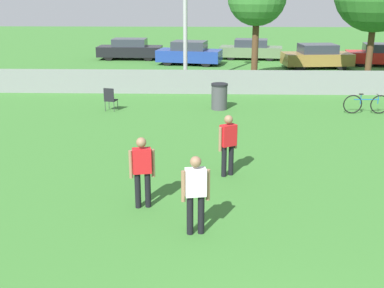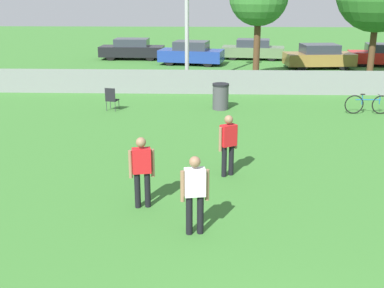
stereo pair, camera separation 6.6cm
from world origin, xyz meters
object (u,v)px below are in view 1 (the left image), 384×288
player_receiver_white (196,190)px  parked_car_blue (189,53)px  bicycle_sideline (366,104)px  parked_car_olive (251,50)px  parked_car_dark (130,49)px  parked_car_tan (317,56)px  player_defender_red (142,168)px  player_thrower_red (228,141)px  folding_chair_sideline (110,98)px  trash_bin (219,96)px  parked_car_red (382,55)px

player_receiver_white → parked_car_blue: size_ratio=0.37×
bicycle_sideline → parked_car_olive: (-3.10, 15.13, 0.28)m
bicycle_sideline → parked_car_dark: bearing=127.0°
parked_car_tan → player_receiver_white: bearing=-113.7°
player_defender_red → parked_car_tan: 21.36m
player_thrower_red → bicycle_sideline: bearing=17.5°
player_receiver_white → folding_chair_sideline: bearing=99.3°
bicycle_sideline → trash_bin: trash_bin is taller
trash_bin → parked_car_dark: size_ratio=0.24×
folding_chair_sideline → parked_car_blue: size_ratio=0.22×
player_receiver_white → parked_car_olive: (3.17, 24.85, -0.26)m
parked_car_olive → parked_car_blue: bearing=-140.0°
parked_car_blue → bicycle_sideline: bearing=-49.3°
player_receiver_white → parked_car_olive: size_ratio=0.36×
parked_car_dark → parked_car_blue: 4.72m
player_receiver_white → trash_bin: size_ratio=1.55×
player_receiver_white → player_thrower_red: size_ratio=1.00×
player_thrower_red → parked_car_tan: 18.89m
folding_chair_sideline → parked_car_dark: bearing=-71.7°
parked_car_dark → parked_car_red: size_ratio=0.97×
folding_chair_sideline → bicycle_sideline: bearing=-168.2°
folding_chair_sideline → parked_car_red: (14.62, 12.28, 0.16)m
folding_chair_sideline → parked_car_olive: parked_car_olive is taller
player_defender_red → parked_car_tan: size_ratio=0.38×
player_thrower_red → player_defender_red: bearing=-167.2°
bicycle_sideline → player_defender_red: bearing=-131.5°
parked_car_tan → parked_car_blue: bearing=165.1°
player_defender_red → bicycle_sideline: size_ratio=0.91×
parked_car_dark → parked_car_blue: size_ratio=1.02×
bicycle_sideline → trash_bin: size_ratio=1.71×
parked_car_dark → folding_chair_sideline: bearing=-83.0°
parked_car_blue → parked_car_red: parked_car_blue is taller
player_defender_red → parked_car_tan: (7.98, 19.82, -0.21)m
player_defender_red → parked_car_blue: size_ratio=0.37×
bicycle_sideline → parked_car_tan: size_ratio=0.42×
bicycle_sideline → player_receiver_white: bearing=-123.3°
player_receiver_white → player_thrower_red: 3.17m
player_receiver_white → parked_car_red: 24.75m
folding_chair_sideline → parked_car_olive: 16.44m
player_thrower_red → parked_car_olive: player_thrower_red is taller
player_thrower_red → trash_bin: size_ratio=1.55×
player_thrower_red → parked_car_olive: (2.44, 21.76, -0.26)m
parked_car_olive → parked_car_red: 8.34m
folding_chair_sideline → parked_car_dark: size_ratio=0.21×
player_thrower_red → parked_car_tan: bearing=38.6°
trash_bin → parked_car_blue: size_ratio=0.24×
player_receiver_white → parked_car_red: size_ratio=0.36×
parked_car_olive → parked_car_red: parked_car_red is taller
parked_car_dark → parked_car_tan: bearing=-15.4°
parked_car_blue → parked_car_olive: 4.87m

